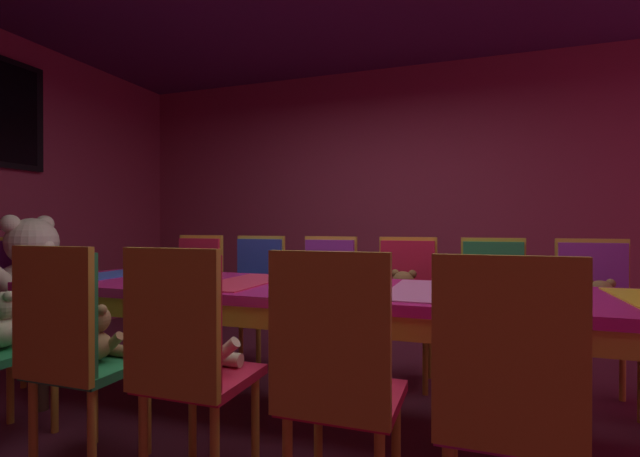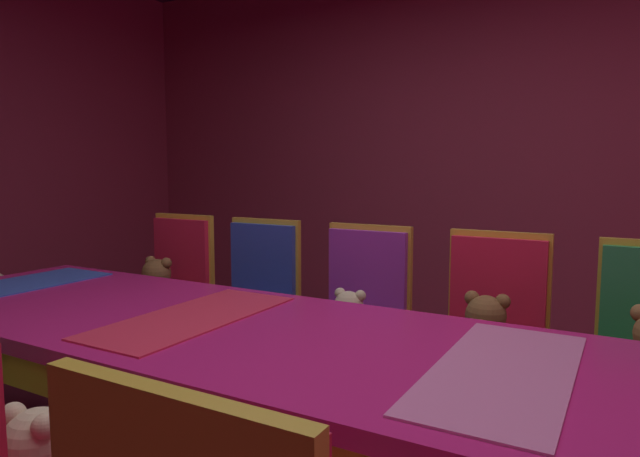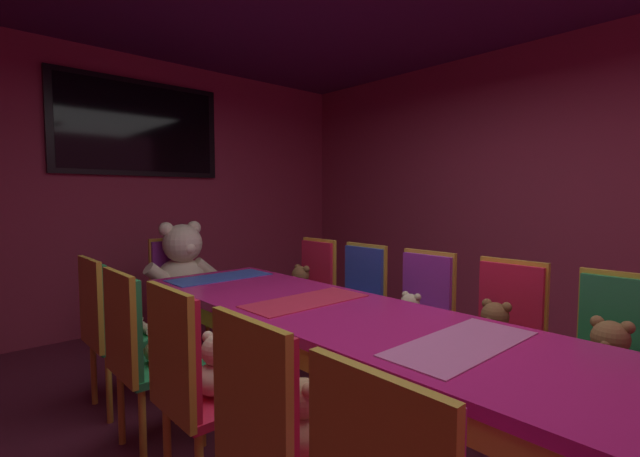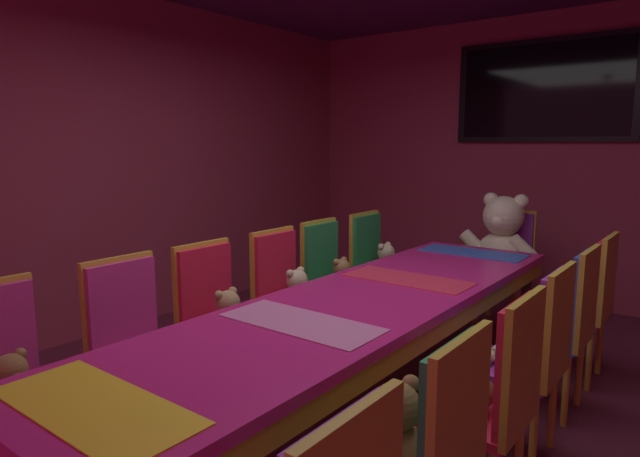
{
  "view_description": "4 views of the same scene",
  "coord_description": "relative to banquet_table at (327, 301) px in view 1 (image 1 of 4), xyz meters",
  "views": [
    {
      "loc": [
        -2.28,
        -0.75,
        1.07
      ],
      "look_at": [
        -0.11,
        0.0,
        1.05
      ],
      "focal_mm": 25.02,
      "sensor_mm": 36.0,
      "label": 1
    },
    {
      "loc": [
        -1.37,
        -0.76,
        1.24
      ],
      "look_at": [
        -0.08,
        -0.03,
        1.08
      ],
      "focal_mm": 30.92,
      "sensor_mm": 36.0,
      "label": 2
    },
    {
      "loc": [
        -1.65,
        -1.43,
        1.37
      ],
      "look_at": [
        -0.24,
        0.12,
        1.21
      ],
      "focal_mm": 24.45,
      "sensor_mm": 36.0,
      "label": 3
    },
    {
      "loc": [
        1.53,
        -2.36,
        1.56
      ],
      "look_at": [
        -0.12,
        -0.21,
        1.13
      ],
      "focal_mm": 30.47,
      "sensor_mm": 36.0,
      "label": 4
    }
  ],
  "objects": [
    {
      "name": "wall_right",
      "position": [
        2.6,
        -0.0,
        0.74
      ],
      "size": [
        0.12,
        6.4,
        2.8
      ],
      "primitive_type": "cube",
      "color": "#99334C",
      "rests_on": "ground_plane"
    },
    {
      "name": "teddy_left_5",
      "position": [
        -0.7,
        1.46,
        -0.08
      ],
      "size": [
        0.24,
        0.31,
        0.29
      ],
      "color": "beige",
      "rests_on": "chair_left_5"
    },
    {
      "name": "teddy_right_2",
      "position": [
        0.72,
        -0.3,
        -0.07
      ],
      "size": [
        0.25,
        0.33,
        0.31
      ],
      "rotation": [
        0.0,
        0.0,
        3.14
      ],
      "color": "brown",
      "rests_on": "chair_right_2"
    },
    {
      "name": "chair_right_1",
      "position": [
        0.85,
        -0.87,
        -0.06
      ],
      "size": [
        0.42,
        0.41,
        0.98
      ],
      "rotation": [
        0.0,
        0.0,
        3.14
      ],
      "color": "#268C4C",
      "rests_on": "ground_plane"
    },
    {
      "name": "teddy_left_4",
      "position": [
        -0.73,
        0.85,
        -0.09
      ],
      "size": [
        0.21,
        0.28,
        0.26
      ],
      "color": "#9E7247",
      "rests_on": "chair_left_4"
    },
    {
      "name": "teddy_left_3",
      "position": [
        -0.7,
        0.3,
        -0.08
      ],
      "size": [
        0.24,
        0.3,
        0.29
      ],
      "color": "beige",
      "rests_on": "chair_left_3"
    },
    {
      "name": "chair_right_5",
      "position": [
        0.86,
        1.43,
        -0.06
      ],
      "size": [
        0.42,
        0.41,
        0.98
      ],
      "rotation": [
        0.0,
        0.0,
        3.14
      ],
      "color": "red",
      "rests_on": "ground_plane"
    },
    {
      "name": "chair_right_3",
      "position": [
        0.85,
        0.28,
        -0.06
      ],
      "size": [
        0.42,
        0.41,
        0.98
      ],
      "rotation": [
        0.0,
        0.0,
        3.14
      ],
      "color": "purple",
      "rests_on": "ground_plane"
    },
    {
      "name": "teddy_right_1",
      "position": [
        0.7,
        -0.87,
        -0.06
      ],
      "size": [
        0.27,
        0.35,
        0.33
      ],
      "rotation": [
        0.0,
        0.0,
        3.14
      ],
      "color": "olive",
      "rests_on": "chair_right_1"
    },
    {
      "name": "teddy_right_5",
      "position": [
        0.71,
        1.43,
        -0.07
      ],
      "size": [
        0.26,
        0.33,
        0.31
      ],
      "rotation": [
        0.0,
        0.0,
        3.14
      ],
      "color": "brown",
      "rests_on": "chair_right_5"
    },
    {
      "name": "king_teddy_bear",
      "position": [
        0.0,
        2.16,
        0.09
      ],
      "size": [
        0.72,
        0.56,
        0.68
      ],
      "rotation": [
        0.0,
        0.0,
        -1.57
      ],
      "color": "beige",
      "rests_on": "throne_chair"
    },
    {
      "name": "teddy_right_0",
      "position": [
        0.7,
        -1.45,
        -0.07
      ],
      "size": [
        0.24,
        0.31,
        0.3
      ],
      "rotation": [
        0.0,
        0.0,
        3.14
      ],
      "color": "olive",
      "rests_on": "chair_right_0"
    },
    {
      "name": "teddy_right_3",
      "position": [
        0.71,
        0.28,
        -0.09
      ],
      "size": [
        0.22,
        0.28,
        0.26
      ],
      "rotation": [
        0.0,
        0.0,
        3.14
      ],
      "color": "beige",
      "rests_on": "chair_right_3"
    },
    {
      "name": "teddy_left_2",
      "position": [
        -0.7,
        -0.31,
        -0.08
      ],
      "size": [
        0.23,
        0.3,
        0.28
      ],
      "color": "tan",
      "rests_on": "chair_left_2"
    },
    {
      "name": "banquet_table",
      "position": [
        0.0,
        0.0,
        0.0
      ],
      "size": [
        0.9,
        3.59,
        0.75
      ],
      "color": "#C61E72",
      "rests_on": "ground_plane"
    },
    {
      "name": "chair_left_2",
      "position": [
        -0.85,
        -0.31,
        -0.06
      ],
      "size": [
        0.42,
        0.41,
        0.98
      ],
      "color": "red",
      "rests_on": "ground_plane"
    },
    {
      "name": "chair_left_4",
      "position": [
        -0.87,
        0.85,
        -0.06
      ],
      "size": [
        0.42,
        0.41,
        0.98
      ],
      "color": "#268C4C",
      "rests_on": "ground_plane"
    },
    {
      "name": "chair_right_0",
      "position": [
        0.84,
        -1.45,
        -0.06
      ],
      "size": [
        0.42,
        0.41,
        0.98
      ],
      "rotation": [
        0.0,
        0.0,
        3.14
      ],
      "color": "purple",
      "rests_on": "ground_plane"
    },
    {
      "name": "chair_left_1",
      "position": [
        -0.87,
        -0.84,
        -0.06
      ],
      "size": [
        0.42,
        0.41,
        0.98
      ],
      "color": "#CC338C",
      "rests_on": "ground_plane"
    },
    {
      "name": "chair_right_4",
      "position": [
        0.85,
        0.86,
        -0.06
      ],
      "size": [
        0.42,
        0.41,
        0.98
      ],
      "rotation": [
        0.0,
        0.0,
        3.14
      ],
      "color": "#2D47B2",
      "rests_on": "ground_plane"
    },
    {
      "name": "throne_chair",
      "position": [
        0.0,
        2.34,
        -0.06
      ],
      "size": [
        0.41,
        0.42,
        0.98
      ],
      "rotation": [
        0.0,
        0.0,
        -1.57
      ],
      "color": "purple",
      "rests_on": "ground_plane"
    },
    {
      "name": "chair_left_3",
      "position": [
        -0.84,
        0.3,
        -0.06
      ],
      "size": [
        0.42,
        0.41,
        0.98
      ],
      "color": "red",
      "rests_on": "ground_plane"
    },
    {
      "name": "ground_plane",
      "position": [
        0.0,
        -0.0,
        -0.66
      ],
      "size": [
        7.9,
        7.9,
        0.0
      ],
      "primitive_type": "plane",
      "color": "#591E33"
    },
    {
      "name": "chair_right_2",
      "position": [
        0.87,
        -0.3,
        -0.06
      ],
      "size": [
        0.42,
        0.41,
        0.98
      ],
      "rotation": [
        0.0,
        0.0,
        3.14
      ],
      "color": "red",
      "rests_on": "ground_plane"
    }
  ]
}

